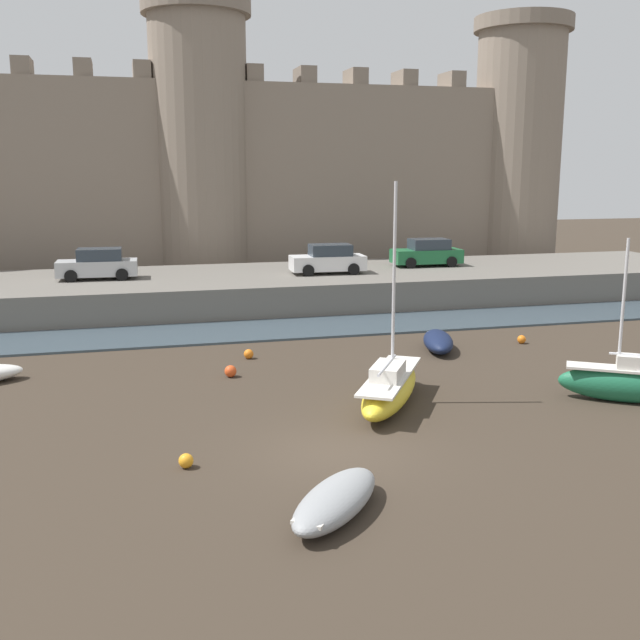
% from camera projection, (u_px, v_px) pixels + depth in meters
% --- Properties ---
extents(ground_plane, '(160.00, 160.00, 0.00)m').
position_uv_depth(ground_plane, '(336.00, 452.00, 19.88)').
color(ground_plane, '#382D23').
extents(water_channel, '(80.00, 4.50, 0.10)m').
position_uv_depth(water_channel, '(245.00, 331.00, 34.40)').
color(water_channel, '#3D4C56').
rests_on(water_channel, ground).
extents(quay_road, '(58.55, 10.00, 1.65)m').
position_uv_depth(quay_road, '(224.00, 290.00, 41.12)').
color(quay_road, '#666059').
rests_on(quay_road, ground).
extents(castle, '(53.57, 7.02, 20.99)m').
position_uv_depth(castle, '(201.00, 159.00, 49.63)').
color(castle, gray).
rests_on(castle, ground).
extents(sailboat_foreground_left, '(4.03, 5.45, 7.02)m').
position_uv_depth(sailboat_foreground_left, '(390.00, 387.00, 23.59)').
color(sailboat_foreground_left, yellow).
rests_on(sailboat_foreground_left, ground).
extents(sailboat_midflat_left, '(3.90, 2.99, 5.27)m').
position_uv_depth(sailboat_midflat_left, '(624.00, 382.00, 24.01)').
color(sailboat_midflat_left, '#1E6B47').
rests_on(sailboat_midflat_left, ground).
extents(rowboat_midflat_centre, '(3.16, 3.44, 0.71)m').
position_uv_depth(rowboat_midflat_centre, '(336.00, 500.00, 16.16)').
color(rowboat_midflat_centre, gray).
rests_on(rowboat_midflat_centre, ground).
extents(rowboat_near_channel_left, '(2.13, 3.50, 0.76)m').
position_uv_depth(rowboat_near_channel_left, '(438.00, 341.00, 30.86)').
color(rowboat_near_channel_left, '#141E3D').
rests_on(rowboat_near_channel_left, ground).
extents(mooring_buoy_off_centre, '(0.36, 0.36, 0.36)m').
position_uv_depth(mooring_buoy_off_centre, '(522.00, 339.00, 32.11)').
color(mooring_buoy_off_centre, orange).
rests_on(mooring_buoy_off_centre, ground).
extents(mooring_buoy_near_shore, '(0.43, 0.43, 0.43)m').
position_uv_depth(mooring_buoy_near_shore, '(231.00, 371.00, 26.94)').
color(mooring_buoy_near_shore, '#E04C1E').
rests_on(mooring_buoy_near_shore, ground).
extents(mooring_buoy_mid_mud, '(0.38, 0.38, 0.38)m').
position_uv_depth(mooring_buoy_mid_mud, '(186.00, 461.00, 18.77)').
color(mooring_buoy_mid_mud, orange).
rests_on(mooring_buoy_mid_mud, ground).
extents(mooring_buoy_near_channel, '(0.38, 0.38, 0.38)m').
position_uv_depth(mooring_buoy_near_channel, '(249.00, 354.00, 29.54)').
color(mooring_buoy_near_channel, orange).
rests_on(mooring_buoy_near_channel, ground).
extents(car_quay_centre_west, '(4.16, 1.99, 1.62)m').
position_uv_depth(car_quay_centre_west, '(427.00, 253.00, 44.60)').
color(car_quay_centre_west, '#1E6638').
rests_on(car_quay_centre_west, quay_road).
extents(car_quay_west, '(4.16, 1.99, 1.62)m').
position_uv_depth(car_quay_west, '(98.00, 264.00, 39.29)').
color(car_quay_west, '#B2B5B7').
rests_on(car_quay_west, quay_road).
extents(car_quay_centre_east, '(4.16, 1.99, 1.62)m').
position_uv_depth(car_quay_centre_east, '(328.00, 260.00, 41.40)').
color(car_quay_centre_east, silver).
rests_on(car_quay_centre_east, quay_road).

